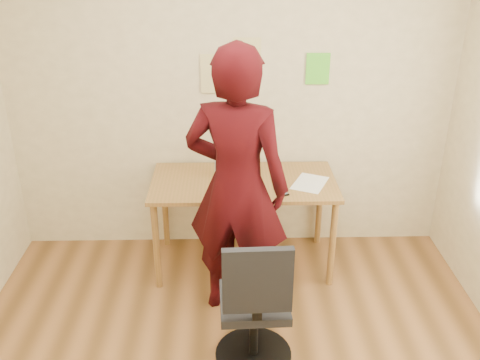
{
  "coord_description": "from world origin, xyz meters",
  "views": [
    {
      "loc": [
        -0.03,
        -2.27,
        2.48
      ],
      "look_at": [
        0.05,
        0.95,
        0.95
      ],
      "focal_mm": 40.0,
      "sensor_mm": 36.0,
      "label": 1
    }
  ],
  "objects_px": {
    "desk": "(244,191)",
    "office_chair": "(255,312)",
    "laptop": "(236,176)",
    "phone": "(282,192)",
    "person": "(237,187)"
  },
  "relations": [
    {
      "from": "laptop",
      "to": "phone",
      "type": "relative_size",
      "value": 2.63
    },
    {
      "from": "desk",
      "to": "laptop",
      "type": "height_order",
      "value": "laptop"
    },
    {
      "from": "phone",
      "to": "laptop",
      "type": "bearing_deg",
      "value": 127.68
    },
    {
      "from": "phone",
      "to": "office_chair",
      "type": "xyz_separation_m",
      "value": [
        -0.23,
        -0.9,
        -0.35
      ]
    },
    {
      "from": "laptop",
      "to": "person",
      "type": "relative_size",
      "value": 0.19
    },
    {
      "from": "phone",
      "to": "office_chair",
      "type": "bearing_deg",
      "value": -128.77
    },
    {
      "from": "desk",
      "to": "office_chair",
      "type": "distance_m",
      "value": 1.14
    },
    {
      "from": "desk",
      "to": "phone",
      "type": "bearing_deg",
      "value": -38.06
    },
    {
      "from": "phone",
      "to": "person",
      "type": "bearing_deg",
      "value": -159.7
    },
    {
      "from": "laptop",
      "to": "office_chair",
      "type": "xyz_separation_m",
      "value": [
        0.1,
        -1.08,
        -0.39
      ]
    },
    {
      "from": "desk",
      "to": "phone",
      "type": "distance_m",
      "value": 0.35
    },
    {
      "from": "laptop",
      "to": "office_chair",
      "type": "distance_m",
      "value": 1.15
    },
    {
      "from": "laptop",
      "to": "office_chair",
      "type": "relative_size",
      "value": 0.39
    },
    {
      "from": "phone",
      "to": "office_chair",
      "type": "distance_m",
      "value": 1.0
    },
    {
      "from": "laptop",
      "to": "office_chair",
      "type": "bearing_deg",
      "value": -79.38
    }
  ]
}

